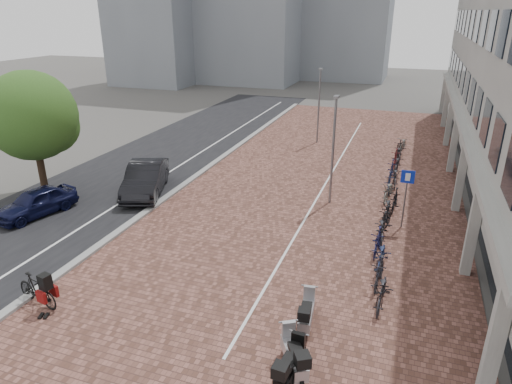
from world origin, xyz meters
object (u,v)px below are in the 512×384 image
object	(u,v)px
car_navy	(36,202)
scooter_mid	(290,365)
scooter_front	(306,312)
hero_bike	(37,289)
car_dark	(146,178)
parking_sign	(406,189)
scooter_back	(294,354)

from	to	relation	value
car_navy	scooter_mid	world-z (taller)	car_navy
scooter_mid	scooter_front	bearing A→B (deg)	97.92
scooter_front	hero_bike	bearing A→B (deg)	-174.44
car_navy	car_dark	distance (m)	5.30
hero_bike	car_dark	bearing A→B (deg)	23.28
car_navy	parking_sign	xyz separation A→B (m)	(16.27, 4.25, 1.19)
car_dark	scooter_mid	xyz separation A→B (m)	(10.64, -10.24, -0.22)
scooter_front	car_navy	bearing A→B (deg)	158.58
scooter_back	parking_sign	size ratio (longest dim) A/B	0.65
scooter_front	parking_sign	size ratio (longest dim) A/B	0.61
car_dark	hero_bike	bearing A→B (deg)	-99.24
scooter_mid	scooter_back	xyz separation A→B (m)	(-0.00, 0.42, 0.01)
scooter_back	car_dark	bearing A→B (deg)	107.04
hero_bike	scooter_mid	bearing A→B (deg)	-82.09
parking_sign	scooter_mid	bearing A→B (deg)	-104.82
scooter_mid	parking_sign	xyz separation A→B (m)	(2.29, 10.37, 1.24)
hero_bike	parking_sign	distance (m)	14.74
car_dark	hero_bike	size ratio (longest dim) A/B	2.58
scooter_front	scooter_mid	bearing A→B (deg)	-93.05
car_navy	scooter_back	distance (m)	15.09
scooter_front	parking_sign	xyz separation A→B (m)	(2.41, 8.06, 1.27)
hero_bike	scooter_front	world-z (taller)	hero_bike
car_dark	scooter_mid	size ratio (longest dim) A/B	2.86
car_navy	scooter_front	bearing A→B (deg)	-1.05
scooter_mid	scooter_back	world-z (taller)	scooter_back
hero_bike	parking_sign	xyz separation A→B (m)	(10.93, 9.81, 1.26)
hero_bike	parking_sign	size ratio (longest dim) A/B	0.71
hero_bike	scooter_back	bearing A→B (deg)	-79.29
car_navy	scooter_front	world-z (taller)	car_navy
car_dark	scooter_back	bearing A→B (deg)	-63.62
hero_bike	scooter_front	size ratio (longest dim) A/B	1.16
hero_bike	parking_sign	bearing A→B (deg)	-36.49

